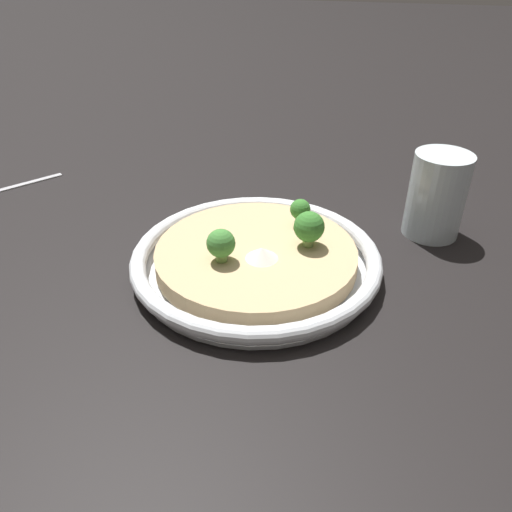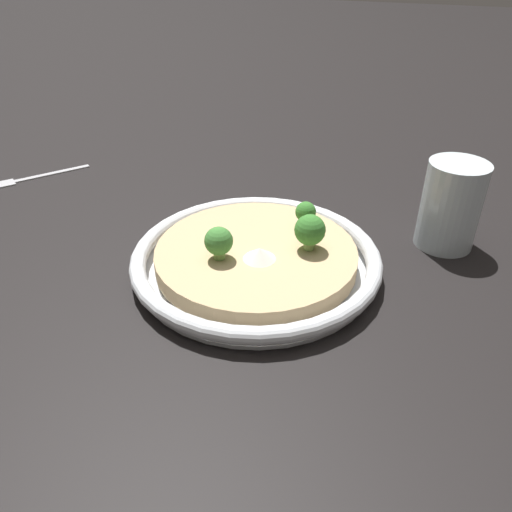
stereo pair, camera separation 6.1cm
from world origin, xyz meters
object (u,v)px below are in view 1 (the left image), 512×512
(broccoli_right, at_px, (300,211))
(broccoli_front, at_px, (309,227))
(risotto_bowl, at_px, (256,259))
(drinking_glass, at_px, (437,195))
(broccoli_back_left, at_px, (221,244))

(broccoli_right, relative_size, broccoli_front, 0.83)
(risotto_bowl, distance_m, broccoli_right, 0.09)
(risotto_bowl, height_order, broccoli_front, broccoli_front)
(broccoli_right, height_order, drinking_glass, drinking_glass)
(risotto_bowl, bearing_deg, broccoli_back_left, 137.62)
(broccoli_right, bearing_deg, broccoli_back_left, 144.76)
(broccoli_front, bearing_deg, broccoli_back_left, 122.03)
(risotto_bowl, bearing_deg, drinking_glass, -54.83)
(broccoli_right, height_order, broccoli_front, broccoli_front)
(broccoli_right, bearing_deg, risotto_bowl, 149.04)
(risotto_bowl, bearing_deg, broccoli_right, -30.96)
(drinking_glass, bearing_deg, broccoli_front, 129.89)
(broccoli_back_left, relative_size, broccoli_front, 0.90)
(broccoli_back_left, bearing_deg, broccoli_front, -57.97)
(broccoli_right, distance_m, broccoli_front, 0.05)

